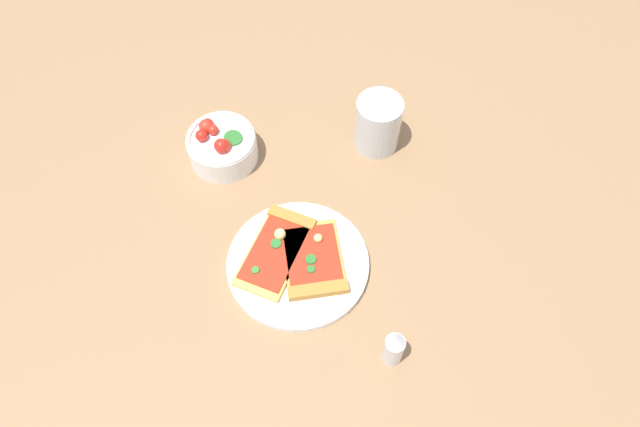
{
  "coord_description": "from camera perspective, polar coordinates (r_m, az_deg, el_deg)",
  "views": [
    {
      "loc": [
        -0.21,
        -0.45,
        0.87
      ],
      "look_at": [
        0.06,
        0.0,
        0.03
      ],
      "focal_mm": 33.86,
      "sensor_mm": 36.0,
      "label": 1
    }
  ],
  "objects": [
    {
      "name": "pizza_slice_far",
      "position": [
        0.96,
        -0.59,
        -4.73
      ],
      "size": [
        0.14,
        0.16,
        0.02
      ],
      "color": "gold",
      "rests_on": "plate"
    },
    {
      "name": "pizza_slice_near",
      "position": [
        0.97,
        -4.02,
        -3.12
      ],
      "size": [
        0.17,
        0.16,
        0.03
      ],
      "color": "#E5B256",
      "rests_on": "plate"
    },
    {
      "name": "ground_plane",
      "position": [
        1.0,
        -3.13,
        -2.51
      ],
      "size": [
        2.4,
        2.4,
        0.0
      ],
      "primitive_type": "plane",
      "color": "#93704C",
      "rests_on": "ground"
    },
    {
      "name": "pepper_shaker",
      "position": [
        0.89,
        6.98,
        -12.54
      ],
      "size": [
        0.03,
        0.03,
        0.07
      ],
      "color": "silver",
      "rests_on": "ground_plane"
    },
    {
      "name": "soda_glass",
      "position": [
        1.08,
        5.49,
        8.37
      ],
      "size": [
        0.08,
        0.08,
        0.1
      ],
      "color": "silver",
      "rests_on": "ground_plane"
    },
    {
      "name": "salad_bowl",
      "position": [
        1.08,
        -9.27,
        6.34
      ],
      "size": [
        0.12,
        0.12,
        0.08
      ],
      "color": "white",
      "rests_on": "ground_plane"
    },
    {
      "name": "plate",
      "position": [
        0.97,
        -2.1,
        -4.8
      ],
      "size": [
        0.23,
        0.23,
        0.01
      ],
      "primitive_type": "cylinder",
      "color": "white",
      "rests_on": "ground_plane"
    }
  ]
}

